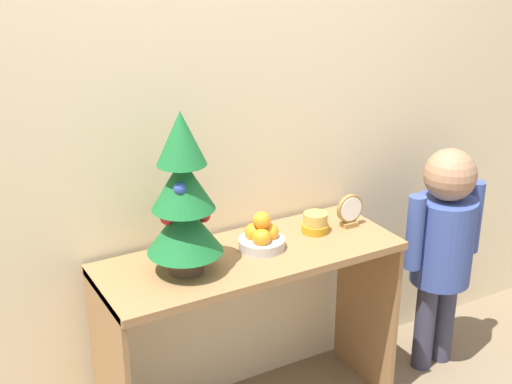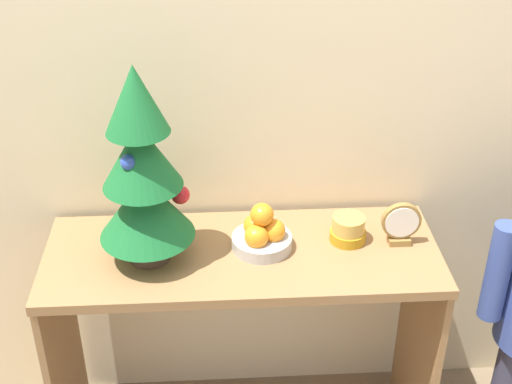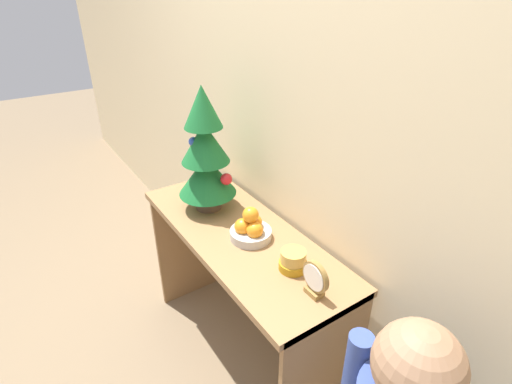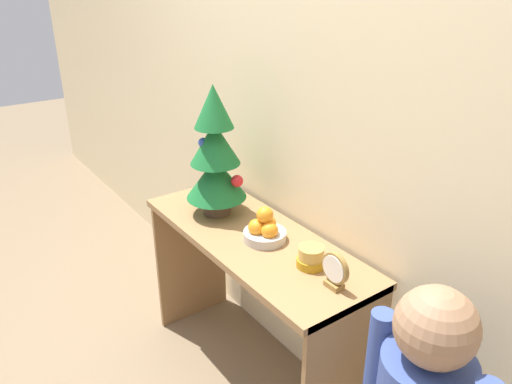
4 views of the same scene
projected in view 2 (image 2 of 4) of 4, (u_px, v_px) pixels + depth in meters
back_wall at (236, 51)px, 2.01m from camera, size 7.00×0.05×2.50m
console_table at (243, 299)px, 2.13m from camera, size 1.14×0.43×0.74m
mini_tree at (142, 173)px, 1.88m from camera, size 0.26×0.26×0.58m
fruit_bowl at (262, 234)px, 2.04m from camera, size 0.17×0.17×0.15m
singing_bowl at (348, 229)px, 2.07m from camera, size 0.11×0.11×0.08m
desk_clock at (401, 224)px, 2.05m from camera, size 0.11×0.04×0.13m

